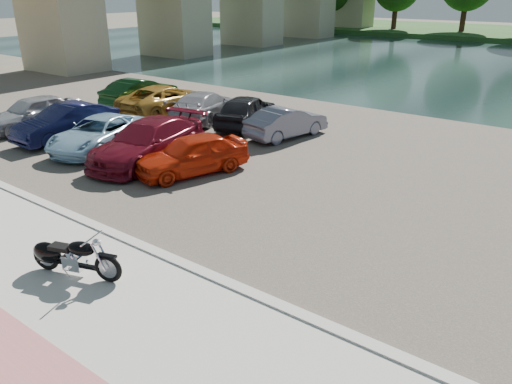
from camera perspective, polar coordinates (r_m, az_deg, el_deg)
ground at (r=11.47m, az=-17.80°, el=-11.35°), size 200.00×200.00×0.00m
promenade at (r=11.03m, az=-22.09°, el=-13.19°), size 60.00×6.00×0.10m
kerb at (r=12.46m, az=-10.41°, el=-7.30°), size 60.00×0.30×0.14m
parking_lot at (r=19.12m, az=9.61°, el=3.33°), size 60.00×18.00×0.04m
river at (r=46.29m, az=27.17°, el=12.39°), size 120.00×40.00×0.00m
motorcycle at (r=12.08m, az=-20.71°, el=-6.85°), size 2.26×1.05×1.05m
car_0 at (r=25.38m, az=-24.11°, el=8.29°), size 2.12×4.62×1.53m
car_1 at (r=23.03m, az=-20.82°, el=7.45°), size 1.62×4.55×1.50m
car_2 at (r=21.17m, az=-17.48°, el=6.40°), size 3.33×5.14×1.32m
car_3 at (r=19.15m, az=-12.25°, el=5.65°), size 2.90×5.56×1.54m
car_4 at (r=17.66m, az=-7.37°, el=4.31°), size 2.88×4.40×1.39m
car_5 at (r=28.62m, az=-13.10°, el=11.03°), size 1.84×4.66×1.51m
car_6 at (r=26.67m, az=-10.36°, el=10.39°), size 2.67×5.38×1.47m
car_7 at (r=24.94m, az=-5.94°, el=9.77°), size 3.38×5.30×1.43m
car_8 at (r=23.63m, az=-1.11°, el=9.28°), size 2.98×4.79×1.52m
car_9 at (r=21.99m, az=3.51°, el=7.96°), size 2.14×4.17×1.31m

